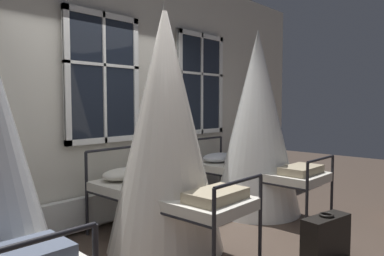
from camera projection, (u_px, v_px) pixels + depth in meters
name	position (u px, v px, depth m)	size (l,w,h in m)	color
ground	(176.00, 253.00, 3.76)	(16.45, 16.45, 0.00)	#4C3D33
back_wall_with_windows	(99.00, 87.00, 4.55)	(9.23, 0.10, 3.49)	beige
window_bank	(105.00, 140.00, 4.52)	(4.74, 0.10, 2.59)	black
cot_second	(165.00, 130.00, 3.83)	(1.25, 1.93, 2.60)	black
cot_third	(257.00, 124.00, 5.13)	(1.25, 1.94, 2.58)	black
suitcase_dark	(326.00, 238.00, 3.57)	(0.59, 0.31, 0.47)	black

